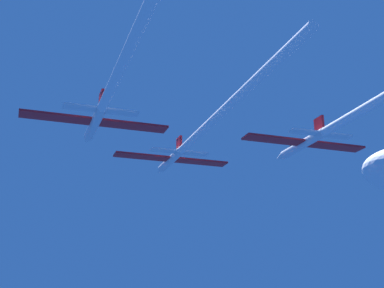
{
  "coord_description": "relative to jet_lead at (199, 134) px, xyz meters",
  "views": [
    {
      "loc": [
        -25.28,
        -85.36,
        -25.86
      ],
      "look_at": [
        -0.05,
        -10.69,
        -0.07
      ],
      "focal_mm": 49.19,
      "sensor_mm": 36.0,
      "label": 1
    }
  ],
  "objects": [
    {
      "name": "jet_left_wing",
      "position": [
        -15.9,
        -13.82,
        -0.67
      ],
      "size": [
        20.36,
        50.93,
        3.37
      ],
      "color": "white"
    },
    {
      "name": "jet_right_wing",
      "position": [
        16.44,
        -17.38,
        -0.69
      ],
      "size": [
        20.36,
        56.98,
        3.37
      ],
      "color": "white"
    },
    {
      "name": "jet_lead",
      "position": [
        0.0,
        0.0,
        0.0
      ],
      "size": [
        20.36,
        57.06,
        3.37
      ],
      "color": "white"
    }
  ]
}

